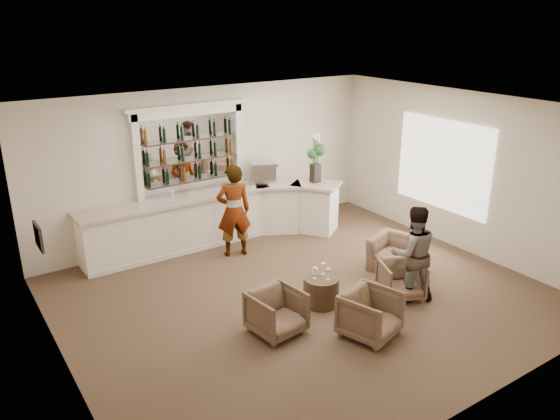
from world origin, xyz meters
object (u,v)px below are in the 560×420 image
object	(u,v)px
sommelier	(234,211)
espresso_machine	(263,172)
armchair_left	(277,312)
armchair_far	(398,254)
armchair_center	(370,314)
armchair_right	(401,279)
cocktail_table	(321,291)
flower_vase	(316,155)
bar_counter	(216,218)
guest	(413,253)

from	to	relation	value
sommelier	espresso_machine	size ratio (longest dim) A/B	3.59
armchair_left	armchair_far	distance (m)	3.24
armchair_center	armchair_right	size ratio (longest dim) A/B	1.12
sommelier	armchair_right	size ratio (longest dim) A/B	2.66
espresso_machine	armchair_far	bearing A→B (deg)	-48.79
espresso_machine	sommelier	bearing A→B (deg)	-122.92
cocktail_table	armchair_left	size ratio (longest dim) A/B	0.79
espresso_machine	flower_vase	xyz separation A→B (m)	(1.00, -0.62, 0.39)
armchair_right	bar_counter	bearing A→B (deg)	135.67
armchair_left	flower_vase	size ratio (longest dim) A/B	0.69
armchair_right	espresso_machine	distance (m)	4.17
cocktail_table	guest	bearing A→B (deg)	-26.08
bar_counter	armchair_right	world-z (taller)	bar_counter
armchair_left	armchair_center	size ratio (longest dim) A/B	0.96
flower_vase	espresso_machine	bearing A→B (deg)	148.14
bar_counter	armchair_right	distance (m)	4.24
armchair_center	armchair_right	bearing A→B (deg)	8.16
espresso_machine	guest	bearing A→B (deg)	-61.33
armchair_left	armchair_far	size ratio (longest dim) A/B	0.79
guest	espresso_machine	bearing A→B (deg)	-58.17
cocktail_table	guest	size ratio (longest dim) A/B	0.36
sommelier	armchair_center	size ratio (longest dim) A/B	2.37
armchair_right	armchair_far	size ratio (longest dim) A/B	0.74
armchair_center	armchair_right	world-z (taller)	armchair_center
armchair_center	sommelier	bearing A→B (deg)	76.36
cocktail_table	espresso_machine	size ratio (longest dim) A/B	1.15
sommelier	armchair_center	world-z (taller)	sommelier
flower_vase	cocktail_table	bearing A→B (deg)	-125.27
armchair_left	armchair_center	world-z (taller)	armchair_center
cocktail_table	armchair_left	bearing A→B (deg)	-164.11
sommelier	armchair_left	distance (m)	3.13
armchair_right	flower_vase	xyz separation A→B (m)	(0.66, 3.40, 1.44)
sommelier	guest	size ratio (longest dim) A/B	1.12
sommelier	armchair_left	bearing A→B (deg)	88.83
flower_vase	bar_counter	bearing A→B (deg)	166.59
guest	armchair_far	distance (m)	1.26
armchair_far	espresso_machine	bearing A→B (deg)	178.67
sommelier	flower_vase	world-z (taller)	flower_vase
sommelier	armchair_far	bearing A→B (deg)	149.79
armchair_right	armchair_far	distance (m)	1.10
sommelier	cocktail_table	bearing A→B (deg)	110.72
armchair_far	espresso_machine	world-z (taller)	espresso_machine
guest	armchair_left	bearing A→B (deg)	17.42
armchair_left	flower_vase	xyz separation A→B (m)	(3.12, 3.14, 1.42)
guest	sommelier	bearing A→B (deg)	-37.72
bar_counter	flower_vase	bearing A→B (deg)	-13.41
flower_vase	armchair_far	bearing A→B (deg)	-88.48
armchair_center	armchair_far	world-z (taller)	armchair_center
cocktail_table	armchair_center	xyz separation A→B (m)	(0.03, -1.20, 0.12)
armchair_left	armchair_far	xyz separation A→B (m)	(3.19, 0.56, -0.03)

